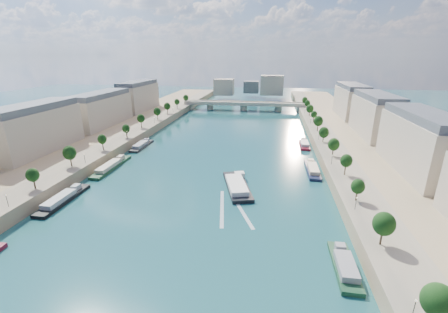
% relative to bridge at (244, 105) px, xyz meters
% --- Properties ---
extents(ground, '(700.00, 700.00, 0.00)m').
position_rel_bridge_xyz_m(ground, '(0.00, -138.76, -5.08)').
color(ground, '#0D393D').
rests_on(ground, ground).
extents(quay_left, '(44.00, 520.00, 5.00)m').
position_rel_bridge_xyz_m(quay_left, '(-72.00, -138.76, -2.58)').
color(quay_left, '#9E8460').
rests_on(quay_left, ground).
extents(quay_right, '(44.00, 520.00, 5.00)m').
position_rel_bridge_xyz_m(quay_right, '(72.00, -138.76, -2.58)').
color(quay_right, '#9E8460').
rests_on(quay_right, ground).
extents(pave_left, '(14.00, 520.00, 0.10)m').
position_rel_bridge_xyz_m(pave_left, '(-57.00, -138.76, -0.03)').
color(pave_left, gray).
rests_on(pave_left, quay_left).
extents(pave_right, '(14.00, 520.00, 0.10)m').
position_rel_bridge_xyz_m(pave_right, '(57.00, -138.76, -0.03)').
color(pave_right, gray).
rests_on(pave_right, quay_right).
extents(trees_left, '(4.80, 268.80, 8.26)m').
position_rel_bridge_xyz_m(trees_left, '(-55.00, -136.76, 5.39)').
color(trees_left, '#382B1E').
rests_on(trees_left, ground).
extents(trees_right, '(4.80, 268.80, 8.26)m').
position_rel_bridge_xyz_m(trees_right, '(55.00, -128.76, 5.39)').
color(trees_right, '#382B1E').
rests_on(trees_right, ground).
extents(lamps_left, '(0.36, 200.36, 4.28)m').
position_rel_bridge_xyz_m(lamps_left, '(-52.50, -148.76, 2.70)').
color(lamps_left, black).
rests_on(lamps_left, ground).
extents(lamps_right, '(0.36, 200.36, 4.28)m').
position_rel_bridge_xyz_m(lamps_right, '(52.50, -133.76, 2.70)').
color(lamps_right, black).
rests_on(lamps_right, ground).
extents(buildings_left, '(16.00, 226.00, 23.20)m').
position_rel_bridge_xyz_m(buildings_left, '(-85.00, -126.76, 11.37)').
color(buildings_left, '#BBA890').
rests_on(buildings_left, ground).
extents(buildings_right, '(16.00, 226.00, 23.20)m').
position_rel_bridge_xyz_m(buildings_right, '(85.00, -126.76, 11.37)').
color(buildings_right, '#BBA890').
rests_on(buildings_right, ground).
extents(skyline, '(79.00, 42.00, 22.00)m').
position_rel_bridge_xyz_m(skyline, '(3.19, 80.76, 9.57)').
color(skyline, '#BBA890').
rests_on(skyline, ground).
extents(bridge, '(112.00, 12.00, 8.15)m').
position_rel_bridge_xyz_m(bridge, '(0.00, 0.00, 0.00)').
color(bridge, '#C1B79E').
rests_on(bridge, ground).
extents(tour_barge, '(15.17, 28.64, 3.77)m').
position_rel_bridge_xyz_m(tour_barge, '(14.21, -172.99, -4.05)').
color(tour_barge, black).
rests_on(tour_barge, ground).
extents(wake, '(14.67, 25.87, 0.04)m').
position_rel_bridge_xyz_m(wake, '(14.21, -189.60, -5.06)').
color(wake, silver).
rests_on(wake, ground).
extents(moored_barges_left, '(5.00, 157.50, 3.60)m').
position_rel_bridge_xyz_m(moored_barges_left, '(-45.50, -193.87, -4.24)').
color(moored_barges_left, '#1C1E3E').
rests_on(moored_barges_left, ground).
extents(moored_barges_right, '(5.00, 162.67, 3.60)m').
position_rel_bridge_xyz_m(moored_barges_right, '(45.50, -182.31, -4.24)').
color(moored_barges_right, black).
rests_on(moored_barges_right, ground).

